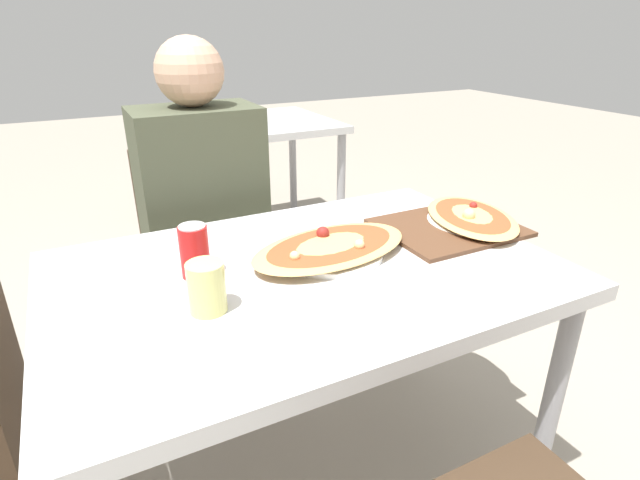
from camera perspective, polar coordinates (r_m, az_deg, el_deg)
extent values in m
cube|color=silver|center=(1.21, -1.58, -4.03)|extent=(1.18, 0.79, 0.04)
cylinder|color=#99999E|center=(1.50, 24.81, -17.27)|extent=(0.05, 0.05, 0.69)
cylinder|color=#99999E|center=(1.60, -25.35, -14.29)|extent=(0.05, 0.05, 0.69)
cylinder|color=#99999E|center=(1.88, 8.92, -6.08)|extent=(0.05, 0.05, 0.69)
cube|color=#3F2D1E|center=(1.85, -12.77, -3.06)|extent=(0.40, 0.40, 0.04)
cube|color=#3F2D1E|center=(1.94, -14.77, 4.85)|extent=(0.38, 0.03, 0.39)
cylinder|color=#38383D|center=(1.87, -5.61, -10.68)|extent=(0.03, 0.03, 0.44)
cylinder|color=#38383D|center=(1.81, -15.94, -13.11)|extent=(0.03, 0.03, 0.44)
cylinder|color=#38383D|center=(2.15, -9.01, -6.02)|extent=(0.03, 0.03, 0.44)
cylinder|color=#38383D|center=(2.09, -17.95, -7.91)|extent=(0.03, 0.03, 0.44)
cylinder|color=#38383D|center=(1.63, -29.69, -20.58)|extent=(0.03, 0.03, 0.44)
cylinder|color=#2D2D38|center=(1.87, -8.43, -10.17)|extent=(0.10, 0.10, 0.48)
cylinder|color=#2D2D38|center=(1.84, -13.75, -11.39)|extent=(0.10, 0.10, 0.48)
cube|color=#474C38|center=(1.71, -13.39, 5.40)|extent=(0.39, 0.25, 0.55)
sphere|color=tan|center=(1.64, -14.70, 18.13)|extent=(0.21, 0.21, 0.21)
cylinder|color=white|center=(1.26, 1.23, -1.46)|extent=(0.26, 0.26, 0.01)
ellipsoid|color=#E0AD66|center=(1.25, 1.24, -0.76)|extent=(0.47, 0.31, 0.02)
ellipsoid|color=#C14C28|center=(1.25, 1.24, -0.51)|extent=(0.38, 0.25, 0.01)
sphere|color=beige|center=(1.23, 4.51, -0.54)|extent=(0.03, 0.03, 0.03)
sphere|color=beige|center=(1.17, -2.92, -1.83)|extent=(0.02, 0.02, 0.02)
sphere|color=maroon|center=(1.29, 0.32, 0.82)|extent=(0.03, 0.03, 0.03)
cylinder|color=red|center=(1.17, -14.15, -1.30)|extent=(0.07, 0.07, 0.12)
cylinder|color=silver|center=(1.15, -14.46, 1.53)|extent=(0.06, 0.06, 0.00)
cylinder|color=#E0DB7F|center=(1.03, -12.82, -5.30)|extent=(0.08, 0.08, 0.11)
cube|color=brown|center=(1.46, 14.41, 1.40)|extent=(0.37, 0.31, 0.01)
cylinder|color=white|center=(1.51, 16.84, 1.97)|extent=(0.25, 0.25, 0.01)
ellipsoid|color=#E0AD66|center=(1.51, 16.92, 2.57)|extent=(0.33, 0.41, 0.02)
ellipsoid|color=#C14C28|center=(1.50, 16.95, 2.78)|extent=(0.27, 0.34, 0.01)
sphere|color=maroon|center=(1.56, 17.11, 3.78)|extent=(0.02, 0.02, 0.02)
sphere|color=beige|center=(1.47, 16.65, 2.79)|extent=(0.04, 0.04, 0.04)
cube|color=silver|center=(3.01, -9.39, 12.71)|extent=(1.10, 0.80, 0.04)
ellipsoid|color=#8C7259|center=(2.94, -13.68, 13.69)|extent=(0.32, 0.24, 0.12)
cylinder|color=#99999E|center=(2.67, -16.70, 2.37)|extent=(0.05, 0.05, 0.69)
cylinder|color=#99999E|center=(2.99, 2.41, 5.64)|extent=(0.05, 0.05, 0.69)
cylinder|color=#99999E|center=(3.33, -19.13, 6.24)|extent=(0.05, 0.05, 0.69)
cylinder|color=#99999E|center=(3.59, -3.12, 8.74)|extent=(0.05, 0.05, 0.69)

